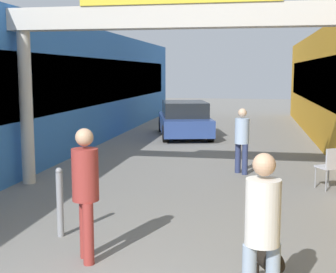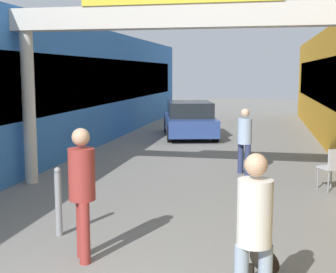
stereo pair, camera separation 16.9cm
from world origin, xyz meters
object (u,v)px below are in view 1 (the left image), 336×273
pedestrian_with_dog (262,227)px  parked_car_blue (184,120)px  pedestrian_companion (86,186)px  dog_on_leash (267,257)px  pedestrian_carrying_crate (242,137)px  cafe_chair_aluminium_nearer (331,164)px  bollard_post_metal (60,202)px

pedestrian_with_dog → parked_car_blue: (-2.64, 12.98, -0.32)m
pedestrian_companion → dog_on_leash: 2.39m
dog_on_leash → pedestrian_carrying_crate: bearing=94.2°
cafe_chair_aluminium_nearer → parked_car_blue: size_ratio=0.21×
dog_on_leash → cafe_chair_aluminium_nearer: (1.41, 4.66, 0.22)m
pedestrian_carrying_crate → parked_car_blue: size_ratio=0.37×
pedestrian_companion → pedestrian_carrying_crate: size_ratio=1.10×
pedestrian_with_dog → pedestrian_carrying_crate: bearing=92.9°
pedestrian_carrying_crate → parked_car_blue: bearing=110.2°
parked_car_blue → cafe_chair_aluminium_nearer: bearing=-61.1°
dog_on_leash → parked_car_blue: parked_car_blue is taller
pedestrian_companion → dog_on_leash: pedestrian_companion is taller
pedestrian_with_dog → parked_car_blue: bearing=101.5°
parked_car_blue → pedestrian_carrying_crate: bearing=-69.8°
pedestrian_carrying_crate → dog_on_leash: pedestrian_carrying_crate is taller
pedestrian_carrying_crate → cafe_chair_aluminium_nearer: size_ratio=1.77×
dog_on_leash → bollard_post_metal: bollard_post_metal is taller
pedestrian_carrying_crate → dog_on_leash: (0.44, -5.92, -0.58)m
pedestrian_companion → pedestrian_with_dog: bearing=-26.6°
dog_on_leash → pedestrian_companion: bearing=173.5°
dog_on_leash → cafe_chair_aluminium_nearer: cafe_chair_aluminium_nearer is taller
pedestrian_carrying_crate → pedestrian_with_dog: bearing=-87.1°
pedestrian_with_dog → parked_car_blue: pedestrian_with_dog is taller
bollard_post_metal → parked_car_blue: bearing=88.7°
pedestrian_carrying_crate → parked_car_blue: pedestrian_carrying_crate is taller
pedestrian_with_dog → pedestrian_companion: size_ratio=0.97×
pedestrian_carrying_crate → dog_on_leash: bearing=-85.8°
pedestrian_with_dog → dog_on_leash: bearing=83.7°
pedestrian_companion → dog_on_leash: (2.28, -0.26, -0.68)m
pedestrian_carrying_crate → bollard_post_metal: pedestrian_carrying_crate is taller
pedestrian_with_dog → cafe_chair_aluminium_nearer: size_ratio=1.89×
cafe_chair_aluminium_nearer → parked_car_blue: parked_car_blue is taller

